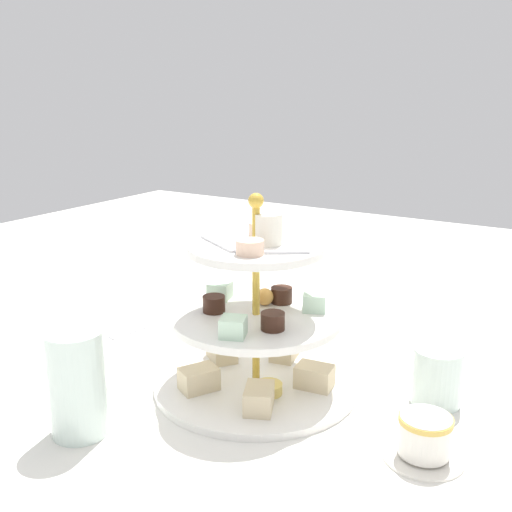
% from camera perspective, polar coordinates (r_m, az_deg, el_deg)
% --- Properties ---
extents(ground_plane, '(2.40, 2.40, 0.00)m').
position_cam_1_polar(ground_plane, '(0.85, -0.00, -12.17)').
color(ground_plane, silver).
extents(tiered_serving_stand, '(0.28, 0.28, 0.27)m').
position_cam_1_polar(tiered_serving_stand, '(0.81, 0.04, -7.30)').
color(tiered_serving_stand, white).
rests_on(tiered_serving_stand, ground_plane).
extents(water_glass_tall_right, '(0.07, 0.07, 0.13)m').
position_cam_1_polar(water_glass_tall_right, '(0.74, -16.53, -11.42)').
color(water_glass_tall_right, silver).
rests_on(water_glass_tall_right, ground_plane).
extents(water_glass_short_left, '(0.06, 0.06, 0.08)m').
position_cam_1_polar(water_glass_short_left, '(0.82, 16.76, -10.83)').
color(water_glass_short_left, silver).
rests_on(water_glass_short_left, ground_plane).
extents(teacup_with_saucer, '(0.09, 0.09, 0.05)m').
position_cam_1_polar(teacup_with_saucer, '(0.71, 15.64, -16.25)').
color(teacup_with_saucer, white).
rests_on(teacup_with_saucer, ground_plane).
extents(butter_knife_left, '(0.04, 0.17, 0.00)m').
position_cam_1_polar(butter_knife_left, '(1.06, -9.79, -6.30)').
color(butter_knife_left, silver).
rests_on(butter_knife_left, ground_plane).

